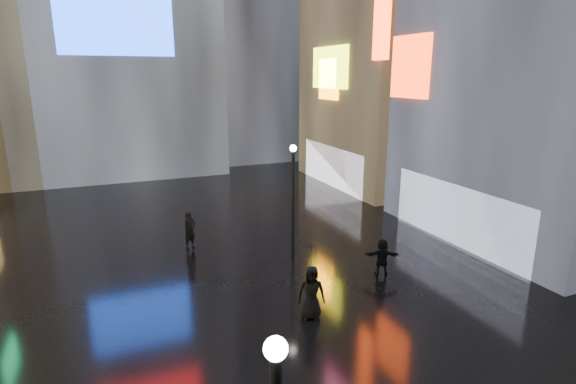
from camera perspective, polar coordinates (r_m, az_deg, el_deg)
ground at (r=21.45m, az=-8.31°, el=-7.92°), size 140.00×140.00×0.00m
lamp_far at (r=20.25m, az=0.65°, el=-0.32°), size 0.30×0.30×5.20m
pedestrian_4 at (r=15.79m, az=2.97°, el=-12.62°), size 1.08×0.88×1.91m
pedestrian_5 at (r=19.38m, az=11.85°, el=-8.09°), size 1.53×1.03×1.58m
pedestrian_6 at (r=22.15m, az=-12.36°, el=-4.77°), size 0.82×0.73×1.87m
umbrella_2 at (r=15.20m, az=3.04°, el=-7.95°), size 1.13×1.11×0.88m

